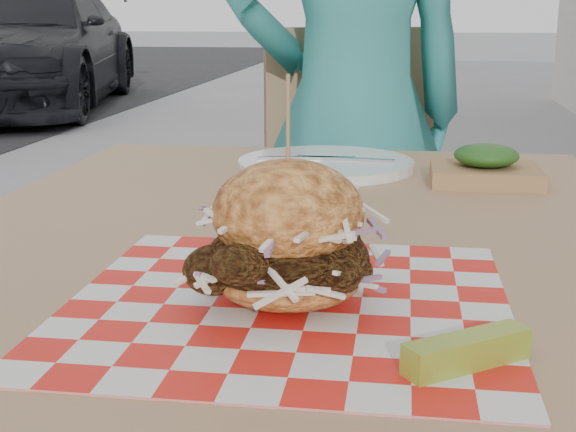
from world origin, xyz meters
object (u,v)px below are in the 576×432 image
object	(u,v)px
diner	(353,115)
sandwich	(288,242)
patio_table	(287,315)
patio_chair	(336,205)
car_dark	(25,45)

from	to	relation	value
diner	sandwich	xyz separation A→B (m)	(0.02, -1.10, 0.04)
patio_table	patio_chair	xyz separation A→B (m)	(-0.03, 1.00, -0.12)
patio_table	car_dark	bearing A→B (deg)	117.76
patio_chair	sandwich	world-z (taller)	patio_chair
diner	patio_chair	size ratio (longest dim) A/B	1.62
patio_chair	diner	bearing A→B (deg)	-77.59
patio_table	sandwich	size ratio (longest dim) A/B	6.47
patio_table	patio_chair	bearing A→B (deg)	91.70
car_dark	patio_chair	distance (m)	7.28
car_dark	sandwich	size ratio (longest dim) A/B	24.18
sandwich	patio_chair	bearing A→B (deg)	92.74
patio_table	sandwich	bearing A→B (deg)	-81.40
diner	car_dark	xyz separation A→B (m)	(-3.81, 6.29, -0.12)
diner	sandwich	world-z (taller)	diner
patio_chair	sandwich	xyz separation A→B (m)	(0.06, -1.17, 0.25)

